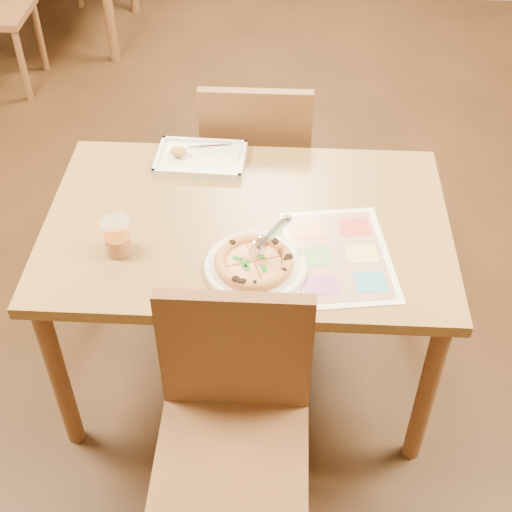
{
  "coord_description": "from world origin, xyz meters",
  "views": [
    {
      "loc": [
        0.12,
        -1.75,
        2.19
      ],
      "look_at": [
        0.04,
        -0.22,
        0.77
      ],
      "focal_mm": 50.0,
      "sensor_mm": 36.0,
      "label": 1
    }
  ],
  "objects_px": {
    "chair_far": "(257,154)",
    "appetizer_tray": "(199,159)",
    "plate": "(256,266)",
    "dining_table": "(247,241)",
    "pizza_cutter": "(269,238)",
    "glass_tumbler": "(117,239)",
    "chair_near": "(234,405)",
    "pizza": "(254,262)",
    "menu": "(338,255)"
  },
  "relations": [
    {
      "from": "dining_table",
      "to": "pizza",
      "type": "height_order",
      "value": "pizza"
    },
    {
      "from": "chair_far",
      "to": "pizza_cutter",
      "type": "distance_m",
      "value": 0.82
    },
    {
      "from": "plate",
      "to": "pizza",
      "type": "relative_size",
      "value": 1.3
    },
    {
      "from": "chair_far",
      "to": "menu",
      "type": "distance_m",
      "value": 0.82
    },
    {
      "from": "chair_near",
      "to": "chair_far",
      "type": "distance_m",
      "value": 1.2
    },
    {
      "from": "chair_far",
      "to": "glass_tumbler",
      "type": "xyz_separation_m",
      "value": [
        -0.38,
        -0.77,
        0.2
      ]
    },
    {
      "from": "chair_far",
      "to": "appetizer_tray",
      "type": "xyz_separation_m",
      "value": [
        -0.19,
        -0.28,
        0.16
      ]
    },
    {
      "from": "plate",
      "to": "glass_tumbler",
      "type": "height_order",
      "value": "glass_tumbler"
    },
    {
      "from": "dining_table",
      "to": "glass_tumbler",
      "type": "height_order",
      "value": "glass_tumbler"
    },
    {
      "from": "glass_tumbler",
      "to": "menu",
      "type": "height_order",
      "value": "glass_tumbler"
    },
    {
      "from": "appetizer_tray",
      "to": "pizza_cutter",
      "type": "bearing_deg",
      "value": -61.78
    },
    {
      "from": "chair_near",
      "to": "glass_tumbler",
      "type": "bearing_deg",
      "value": 131.05
    },
    {
      "from": "pizza",
      "to": "appetizer_tray",
      "type": "relative_size",
      "value": 0.74
    },
    {
      "from": "menu",
      "to": "glass_tumbler",
      "type": "bearing_deg",
      "value": -178.87
    },
    {
      "from": "chair_far",
      "to": "appetizer_tray",
      "type": "bearing_deg",
      "value": 56.16
    },
    {
      "from": "chair_near",
      "to": "plate",
      "type": "height_order",
      "value": "chair_near"
    },
    {
      "from": "dining_table",
      "to": "glass_tumbler",
      "type": "distance_m",
      "value": 0.44
    },
    {
      "from": "plate",
      "to": "appetizer_tray",
      "type": "xyz_separation_m",
      "value": [
        -0.23,
        0.54,
        0.0
      ]
    },
    {
      "from": "pizza_cutter",
      "to": "appetizer_tray",
      "type": "relative_size",
      "value": 0.38
    },
    {
      "from": "pizza_cutter",
      "to": "glass_tumbler",
      "type": "height_order",
      "value": "pizza_cutter"
    },
    {
      "from": "dining_table",
      "to": "chair_near",
      "type": "relative_size",
      "value": 2.77
    },
    {
      "from": "chair_far",
      "to": "pizza_cutter",
      "type": "relative_size",
      "value": 3.84
    },
    {
      "from": "dining_table",
      "to": "menu",
      "type": "bearing_deg",
      "value": -27.57
    },
    {
      "from": "chair_far",
      "to": "pizza",
      "type": "xyz_separation_m",
      "value": [
        0.03,
        -0.82,
        0.18
      ]
    },
    {
      "from": "appetizer_tray",
      "to": "glass_tumbler",
      "type": "relative_size",
      "value": 2.79
    },
    {
      "from": "dining_table",
      "to": "pizza_cutter",
      "type": "xyz_separation_m",
      "value": [
        0.08,
        -0.18,
        0.17
      ]
    },
    {
      "from": "dining_table",
      "to": "chair_near",
      "type": "xyz_separation_m",
      "value": [
        0.0,
        -0.6,
        -0.07
      ]
    },
    {
      "from": "chair_far",
      "to": "pizza_cutter",
      "type": "height_order",
      "value": "chair_far"
    },
    {
      "from": "chair_near",
      "to": "menu",
      "type": "bearing_deg",
      "value": 57.42
    },
    {
      "from": "menu",
      "to": "appetizer_tray",
      "type": "bearing_deg",
      "value": 135.59
    },
    {
      "from": "appetizer_tray",
      "to": "menu",
      "type": "height_order",
      "value": "appetizer_tray"
    },
    {
      "from": "dining_table",
      "to": "appetizer_tray",
      "type": "height_order",
      "value": "appetizer_tray"
    },
    {
      "from": "pizza",
      "to": "menu",
      "type": "relative_size",
      "value": 0.54
    },
    {
      "from": "dining_table",
      "to": "glass_tumbler",
      "type": "bearing_deg",
      "value": -156.77
    },
    {
      "from": "chair_near",
      "to": "chair_far",
      "type": "relative_size",
      "value": 1.0
    },
    {
      "from": "pizza",
      "to": "glass_tumbler",
      "type": "height_order",
      "value": "glass_tumbler"
    },
    {
      "from": "plate",
      "to": "pizza",
      "type": "height_order",
      "value": "pizza"
    },
    {
      "from": "pizza_cutter",
      "to": "glass_tumbler",
      "type": "xyz_separation_m",
      "value": [
        -0.46,
        0.01,
        -0.04
      ]
    },
    {
      "from": "dining_table",
      "to": "appetizer_tray",
      "type": "bearing_deg",
      "value": 120.86
    },
    {
      "from": "dining_table",
      "to": "pizza",
      "type": "distance_m",
      "value": 0.25
    },
    {
      "from": "chair_far",
      "to": "pizza",
      "type": "height_order",
      "value": "chair_far"
    },
    {
      "from": "pizza",
      "to": "menu",
      "type": "height_order",
      "value": "pizza"
    },
    {
      "from": "chair_near",
      "to": "appetizer_tray",
      "type": "xyz_separation_m",
      "value": [
        -0.19,
        0.92,
        0.16
      ]
    },
    {
      "from": "chair_far",
      "to": "pizza_cutter",
      "type": "bearing_deg",
      "value": 95.58
    },
    {
      "from": "plate",
      "to": "glass_tumbler",
      "type": "distance_m",
      "value": 0.43
    },
    {
      "from": "pizza",
      "to": "glass_tumbler",
      "type": "distance_m",
      "value": 0.42
    },
    {
      "from": "pizza",
      "to": "appetizer_tray",
      "type": "distance_m",
      "value": 0.59
    },
    {
      "from": "plate",
      "to": "chair_far",
      "type": "bearing_deg",
      "value": 92.87
    },
    {
      "from": "chair_far",
      "to": "dining_table",
      "type": "bearing_deg",
      "value": 90.0
    },
    {
      "from": "chair_far",
      "to": "appetizer_tray",
      "type": "distance_m",
      "value": 0.38
    }
  ]
}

